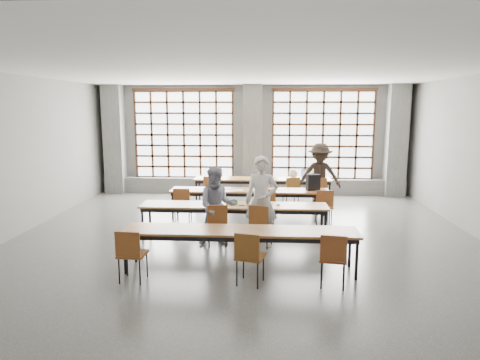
# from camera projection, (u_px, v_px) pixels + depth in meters

# --- Properties ---
(floor) EXTENTS (11.00, 11.00, 0.00)m
(floor) POSITION_uv_depth(u_px,v_px,m) (244.00, 244.00, 8.82)
(floor) COLOR #494946
(floor) RESTS_ON ground
(ceiling) EXTENTS (11.00, 11.00, 0.00)m
(ceiling) POSITION_uv_depth(u_px,v_px,m) (244.00, 70.00, 8.23)
(ceiling) COLOR silver
(ceiling) RESTS_ON floor
(wall_back) EXTENTS (10.00, 0.00, 10.00)m
(wall_back) POSITION_uv_depth(u_px,v_px,m) (253.00, 140.00, 13.94)
(wall_back) COLOR slate
(wall_back) RESTS_ON floor
(wall_front) EXTENTS (10.00, 0.00, 10.00)m
(wall_front) POSITION_uv_depth(u_px,v_px,m) (204.00, 251.00, 3.11)
(wall_front) COLOR slate
(wall_front) RESTS_ON floor
(wall_left) EXTENTS (0.00, 11.00, 11.00)m
(wall_left) POSITION_uv_depth(u_px,v_px,m) (3.00, 158.00, 8.83)
(wall_left) COLOR slate
(wall_left) RESTS_ON floor
(column_left) EXTENTS (0.60, 0.55, 3.50)m
(column_left) POSITION_uv_depth(u_px,v_px,m) (115.00, 140.00, 13.94)
(column_left) COLOR #51514F
(column_left) RESTS_ON floor
(column_mid) EXTENTS (0.60, 0.55, 3.50)m
(column_mid) POSITION_uv_depth(u_px,v_px,m) (252.00, 140.00, 13.66)
(column_mid) COLOR #51514F
(column_mid) RESTS_ON floor
(column_right) EXTENTS (0.60, 0.55, 3.50)m
(column_right) POSITION_uv_depth(u_px,v_px,m) (396.00, 141.00, 13.39)
(column_right) COLOR #51514F
(column_right) RESTS_ON floor
(window_left) EXTENTS (3.32, 0.12, 3.00)m
(window_left) POSITION_uv_depth(u_px,v_px,m) (184.00, 135.00, 13.97)
(window_left) COLOR white
(window_left) RESTS_ON wall_back
(window_right) EXTENTS (3.32, 0.12, 3.00)m
(window_right) POSITION_uv_depth(u_px,v_px,m) (323.00, 135.00, 13.70)
(window_right) COLOR white
(window_right) RESTS_ON wall_back
(sill_ledge) EXTENTS (9.80, 0.35, 0.50)m
(sill_ledge) POSITION_uv_depth(u_px,v_px,m) (252.00, 186.00, 13.99)
(sill_ledge) COLOR #51514F
(sill_ledge) RESTS_ON floor
(desk_row_a) EXTENTS (4.00, 0.70, 0.73)m
(desk_row_a) POSITION_uv_depth(u_px,v_px,m) (262.00, 180.00, 12.57)
(desk_row_a) COLOR brown
(desk_row_a) RESTS_ON floor
(desk_row_b) EXTENTS (4.00, 0.70, 0.73)m
(desk_row_b) POSITION_uv_depth(u_px,v_px,m) (249.00, 192.00, 10.83)
(desk_row_b) COLOR brown
(desk_row_b) RESTS_ON floor
(desk_row_c) EXTENTS (4.00, 0.70, 0.73)m
(desk_row_c) POSITION_uv_depth(u_px,v_px,m) (234.00, 207.00, 9.17)
(desk_row_c) COLOR brown
(desk_row_c) RESTS_ON floor
(desk_row_d) EXTENTS (4.00, 0.70, 0.73)m
(desk_row_d) POSITION_uv_depth(u_px,v_px,m) (240.00, 233.00, 7.29)
(desk_row_d) COLOR brown
(desk_row_d) RESTS_ON floor
(chair_back_left) EXTENTS (0.52, 0.52, 0.88)m
(chair_back_left) POSITION_uv_depth(u_px,v_px,m) (212.00, 188.00, 12.06)
(chair_back_left) COLOR brown
(chair_back_left) RESTS_ON floor
(chair_back_mid) EXTENTS (0.52, 0.52, 0.88)m
(chair_back_mid) POSITION_uv_depth(u_px,v_px,m) (292.00, 189.00, 11.92)
(chair_back_mid) COLOR brown
(chair_back_mid) RESTS_ON floor
(chair_back_right) EXTENTS (0.47, 0.47, 0.88)m
(chair_back_right) POSITION_uv_depth(u_px,v_px,m) (319.00, 189.00, 11.87)
(chair_back_right) COLOR brown
(chair_back_right) RESTS_ON floor
(chair_mid_left) EXTENTS (0.43, 0.43, 0.88)m
(chair_mid_left) POSITION_uv_depth(u_px,v_px,m) (182.00, 202.00, 10.33)
(chair_mid_left) COLOR brown
(chair_mid_left) RESTS_ON floor
(chair_mid_centre) EXTENTS (0.51, 0.51, 0.88)m
(chair_mid_centre) POSITION_uv_depth(u_px,v_px,m) (266.00, 203.00, 10.21)
(chair_mid_centre) COLOR brown
(chair_mid_centre) RESTS_ON floor
(chair_mid_right) EXTENTS (0.43, 0.43, 0.88)m
(chair_mid_right) POSITION_uv_depth(u_px,v_px,m) (324.00, 204.00, 10.12)
(chair_mid_right) COLOR brown
(chair_mid_right) RESTS_ON floor
(chair_front_left) EXTENTS (0.49, 0.49, 0.88)m
(chair_front_left) POSITION_uv_depth(u_px,v_px,m) (217.00, 221.00, 8.59)
(chair_front_left) COLOR brown
(chair_front_left) RESTS_ON floor
(chair_front_right) EXTENTS (0.52, 0.52, 0.88)m
(chair_front_right) POSITION_uv_depth(u_px,v_px,m) (260.00, 221.00, 8.54)
(chair_front_right) COLOR brown
(chair_front_right) RESTS_ON floor
(chair_near_left) EXTENTS (0.44, 0.45, 0.88)m
(chair_near_left) POSITION_uv_depth(u_px,v_px,m) (131.00, 251.00, 6.80)
(chair_near_left) COLOR maroon
(chair_near_left) RESTS_ON floor
(chair_near_mid) EXTENTS (0.51, 0.52, 0.88)m
(chair_near_mid) POSITION_uv_depth(u_px,v_px,m) (249.00, 253.00, 6.69)
(chair_near_mid) COLOR brown
(chair_near_mid) RESTS_ON floor
(chair_near_right) EXTENTS (0.48, 0.49, 0.88)m
(chair_near_right) POSITION_uv_depth(u_px,v_px,m) (333.00, 255.00, 6.60)
(chair_near_right) COLOR brown
(chair_near_right) RESTS_ON floor
(student_male) EXTENTS (0.72, 0.53, 1.84)m
(student_male) POSITION_uv_depth(u_px,v_px,m) (262.00, 201.00, 8.60)
(student_male) COLOR silver
(student_male) RESTS_ON floor
(student_female) EXTENTS (0.86, 0.71, 1.62)m
(student_female) POSITION_uv_depth(u_px,v_px,m) (217.00, 206.00, 8.67)
(student_female) COLOR #171C47
(student_female) RESTS_ON floor
(student_back) EXTENTS (1.20, 0.74, 1.81)m
(student_back) POSITION_uv_depth(u_px,v_px,m) (320.00, 176.00, 11.94)
(student_back) COLOR black
(student_back) RESTS_ON floor
(laptop_front) EXTENTS (0.46, 0.44, 0.26)m
(laptop_front) POSITION_uv_depth(u_px,v_px,m) (261.00, 201.00, 9.22)
(laptop_front) COLOR silver
(laptop_front) RESTS_ON desk_row_c
(laptop_back) EXTENTS (0.42, 0.38, 0.26)m
(laptop_back) POSITION_uv_depth(u_px,v_px,m) (308.00, 176.00, 12.57)
(laptop_back) COLOR #B4B5B9
(laptop_back) RESTS_ON desk_row_a
(mouse) EXTENTS (0.11, 0.10, 0.04)m
(mouse) POSITION_uv_depth(u_px,v_px,m) (278.00, 204.00, 9.08)
(mouse) COLOR silver
(mouse) RESTS_ON desk_row_c
(green_box) EXTENTS (0.26, 0.11, 0.09)m
(green_box) POSITION_uv_depth(u_px,v_px,m) (232.00, 202.00, 9.24)
(green_box) COLOR #2C893B
(green_box) RESTS_ON desk_row_c
(phone) EXTENTS (0.14, 0.08, 0.01)m
(phone) POSITION_uv_depth(u_px,v_px,m) (242.00, 205.00, 9.05)
(phone) COLOR black
(phone) RESTS_ON desk_row_c
(paper_sheet_a) EXTENTS (0.33, 0.26, 0.00)m
(paper_sheet_a) POSITION_uv_depth(u_px,v_px,m) (226.00, 189.00, 10.90)
(paper_sheet_a) COLOR silver
(paper_sheet_a) RESTS_ON desk_row_b
(paper_sheet_b) EXTENTS (0.32, 0.25, 0.00)m
(paper_sheet_b) POSITION_uv_depth(u_px,v_px,m) (238.00, 190.00, 10.79)
(paper_sheet_b) COLOR silver
(paper_sheet_b) RESTS_ON desk_row_b
(paper_sheet_c) EXTENTS (0.34, 0.28, 0.00)m
(paper_sheet_c) POSITION_uv_depth(u_px,v_px,m) (253.00, 190.00, 10.81)
(paper_sheet_c) COLOR silver
(paper_sheet_c) RESTS_ON desk_row_b
(backpack) EXTENTS (0.36, 0.27, 0.40)m
(backpack) POSITION_uv_depth(u_px,v_px,m) (313.00, 182.00, 10.74)
(backpack) COLOR black
(backpack) RESTS_ON desk_row_b
(plastic_bag) EXTENTS (0.30, 0.26, 0.29)m
(plastic_bag) POSITION_uv_depth(u_px,v_px,m) (293.00, 174.00, 12.53)
(plastic_bag) COLOR silver
(plastic_bag) RESTS_ON desk_row_a
(red_pouch) EXTENTS (0.22, 0.14, 0.06)m
(red_pouch) POSITION_uv_depth(u_px,v_px,m) (133.00, 251.00, 6.88)
(red_pouch) COLOR red
(red_pouch) RESTS_ON chair_near_left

